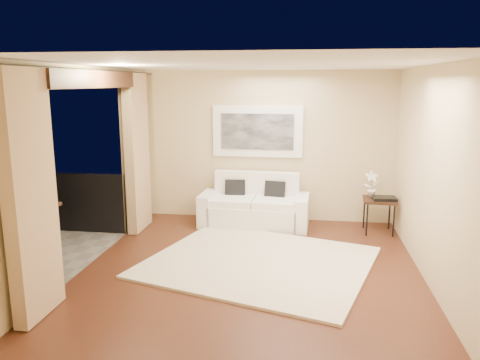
% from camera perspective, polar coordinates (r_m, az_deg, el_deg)
% --- Properties ---
extents(floor, '(5.00, 5.00, 0.00)m').
position_cam_1_polar(floor, '(6.42, 1.29, -10.90)').
color(floor, '#4D2616').
rests_on(floor, ground).
extents(room_shell, '(5.00, 6.40, 5.00)m').
position_cam_1_polar(room_shell, '(6.53, -17.89, 11.61)').
color(room_shell, white).
rests_on(room_shell, ground).
extents(balcony, '(1.81, 2.60, 1.17)m').
position_cam_1_polar(balcony, '(7.48, -24.93, -7.26)').
color(balcony, '#605B56').
rests_on(balcony, ground).
extents(curtains, '(0.16, 4.80, 2.64)m').
position_cam_1_polar(curtains, '(6.62, -17.10, 1.34)').
color(curtains, tan).
rests_on(curtains, ground).
extents(artwork, '(1.62, 0.07, 0.92)m').
position_cam_1_polar(artwork, '(8.44, 2.14, 5.94)').
color(artwork, white).
rests_on(artwork, room_shell).
extents(rug, '(3.54, 3.29, 0.04)m').
position_cam_1_polar(rug, '(6.64, 2.32, -9.95)').
color(rug, beige).
rests_on(rug, floor).
extents(sofa, '(1.92, 0.89, 0.91)m').
position_cam_1_polar(sofa, '(8.31, 1.81, -3.28)').
color(sofa, white).
rests_on(sofa, floor).
extents(side_table, '(0.57, 0.57, 0.58)m').
position_cam_1_polar(side_table, '(8.14, 16.62, -2.63)').
color(side_table, black).
rests_on(side_table, floor).
extents(tray, '(0.40, 0.30, 0.05)m').
position_cam_1_polar(tray, '(8.09, 17.19, -2.15)').
color(tray, black).
rests_on(tray, side_table).
extents(orchid, '(0.26, 0.20, 0.45)m').
position_cam_1_polar(orchid, '(8.17, 15.75, -0.48)').
color(orchid, white).
rests_on(orchid, side_table).
extents(bistro_table, '(0.65, 0.65, 0.73)m').
position_cam_1_polar(bistro_table, '(7.46, -24.09, -3.50)').
color(bistro_table, black).
rests_on(bistro_table, balcony).
extents(balcony_chair_far, '(0.44, 0.44, 0.89)m').
position_cam_1_polar(balcony_chair_far, '(7.82, -26.22, -4.01)').
color(balcony_chair_far, black).
rests_on(balcony_chair_far, balcony).
extents(ice_bucket, '(0.18, 0.18, 0.20)m').
position_cam_1_polar(ice_bucket, '(7.61, -24.91, -1.86)').
color(ice_bucket, white).
rests_on(ice_bucket, bistro_table).
extents(candle, '(0.06, 0.06, 0.07)m').
position_cam_1_polar(candle, '(7.53, -23.37, -2.37)').
color(candle, red).
rests_on(candle, bistro_table).
extents(vase, '(0.04, 0.04, 0.18)m').
position_cam_1_polar(vase, '(7.30, -25.01, -2.49)').
color(vase, silver).
rests_on(vase, bistro_table).
extents(glass_a, '(0.06, 0.06, 0.12)m').
position_cam_1_polar(glass_a, '(7.27, -23.39, -2.66)').
color(glass_a, silver).
rests_on(glass_a, bistro_table).
extents(glass_b, '(0.06, 0.06, 0.12)m').
position_cam_1_polar(glass_b, '(7.32, -22.75, -2.50)').
color(glass_b, silver).
rests_on(glass_b, bistro_table).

